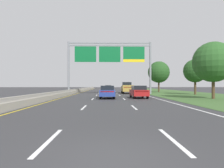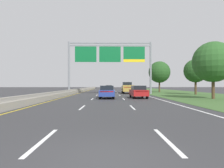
{
  "view_description": "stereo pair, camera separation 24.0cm",
  "coord_description": "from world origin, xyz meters",
  "px_view_note": "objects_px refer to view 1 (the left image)",
  "views": [
    {
      "loc": [
        -0.12,
        -4.61,
        1.67
      ],
      "look_at": [
        0.58,
        26.45,
        1.79
      ],
      "focal_mm": 32.88,
      "sensor_mm": 36.0,
      "label": 1
    },
    {
      "loc": [
        0.12,
        -4.62,
        1.67
      ],
      "look_at": [
        0.58,
        26.45,
        1.79
      ],
      "focal_mm": 32.88,
      "sensor_mm": 36.0,
      "label": 2
    }
  ],
  "objects_px": {
    "car_black_centre_lane_sedan": "(108,88)",
    "car_blue_centre_lane_sedan": "(107,92)",
    "roadside_tree_near": "(213,62)",
    "roadside_tree_far": "(159,72)",
    "car_red_right_lane_sedan": "(139,92)",
    "overhead_sign_gantry": "(110,57)",
    "pickup_truck_gold": "(127,88)",
    "roadside_tree_mid": "(195,71)"
  },
  "relations": [
    {
      "from": "car_blue_centre_lane_sedan",
      "to": "roadside_tree_far",
      "type": "xyz_separation_m",
      "value": [
        11.86,
        21.77,
        3.79
      ]
    },
    {
      "from": "car_black_centre_lane_sedan",
      "to": "roadside_tree_near",
      "type": "bearing_deg",
      "value": -158.48
    },
    {
      "from": "car_red_right_lane_sedan",
      "to": "car_black_centre_lane_sedan",
      "type": "xyz_separation_m",
      "value": [
        -3.75,
        31.14,
        0.0
      ]
    },
    {
      "from": "car_red_right_lane_sedan",
      "to": "car_blue_centre_lane_sedan",
      "type": "distance_m",
      "value": 4.02
    },
    {
      "from": "roadside_tree_near",
      "to": "roadside_tree_far",
      "type": "height_order",
      "value": "roadside_tree_far"
    },
    {
      "from": "overhead_sign_gantry",
      "to": "car_red_right_lane_sedan",
      "type": "bearing_deg",
      "value": -71.98
    },
    {
      "from": "overhead_sign_gantry",
      "to": "car_blue_centre_lane_sedan",
      "type": "height_order",
      "value": "overhead_sign_gantry"
    },
    {
      "from": "overhead_sign_gantry",
      "to": "roadside_tree_mid",
      "type": "relative_size",
      "value": 2.49
    },
    {
      "from": "car_red_right_lane_sedan",
      "to": "roadside_tree_near",
      "type": "xyz_separation_m",
      "value": [
        8.56,
        -1.88,
        3.55
      ]
    },
    {
      "from": "car_blue_centre_lane_sedan",
      "to": "pickup_truck_gold",
      "type": "bearing_deg",
      "value": -14.57
    },
    {
      "from": "pickup_truck_gold",
      "to": "car_red_right_lane_sedan",
      "type": "height_order",
      "value": "pickup_truck_gold"
    },
    {
      "from": "overhead_sign_gantry",
      "to": "car_red_right_lane_sedan",
      "type": "relative_size",
      "value": 3.4
    },
    {
      "from": "car_red_right_lane_sedan",
      "to": "roadside_tree_mid",
      "type": "xyz_separation_m",
      "value": [
        11.01,
        8.76,
        3.23
      ]
    },
    {
      "from": "car_blue_centre_lane_sedan",
      "to": "roadside_tree_far",
      "type": "bearing_deg",
      "value": -28.32
    },
    {
      "from": "overhead_sign_gantry",
      "to": "roadside_tree_near",
      "type": "bearing_deg",
      "value": -46.54
    },
    {
      "from": "roadside_tree_mid",
      "to": "car_black_centre_lane_sedan",
      "type": "bearing_deg",
      "value": 123.4
    },
    {
      "from": "overhead_sign_gantry",
      "to": "car_black_centre_lane_sedan",
      "type": "bearing_deg",
      "value": 90.57
    },
    {
      "from": "roadside_tree_mid",
      "to": "roadside_tree_far",
      "type": "height_order",
      "value": "roadside_tree_far"
    },
    {
      "from": "roadside_tree_mid",
      "to": "roadside_tree_far",
      "type": "xyz_separation_m",
      "value": [
        -3.12,
        12.37,
        0.56
      ]
    },
    {
      "from": "pickup_truck_gold",
      "to": "car_blue_centre_lane_sedan",
      "type": "distance_m",
      "value": 14.91
    },
    {
      "from": "car_blue_centre_lane_sedan",
      "to": "roadside_tree_near",
      "type": "xyz_separation_m",
      "value": [
        12.53,
        -1.23,
        3.55
      ]
    },
    {
      "from": "car_black_centre_lane_sedan",
      "to": "car_blue_centre_lane_sedan",
      "type": "bearing_deg",
      "value": -179.32
    },
    {
      "from": "car_blue_centre_lane_sedan",
      "to": "car_black_centre_lane_sedan",
      "type": "relative_size",
      "value": 0.99
    },
    {
      "from": "roadside_tree_far",
      "to": "roadside_tree_mid",
      "type": "bearing_deg",
      "value": -75.83
    },
    {
      "from": "car_red_right_lane_sedan",
      "to": "roadside_tree_near",
      "type": "bearing_deg",
      "value": -103.53
    },
    {
      "from": "roadside_tree_mid",
      "to": "roadside_tree_far",
      "type": "bearing_deg",
      "value": 104.17
    },
    {
      "from": "car_red_right_lane_sedan",
      "to": "roadside_tree_far",
      "type": "xyz_separation_m",
      "value": [
        7.89,
        21.13,
        3.79
      ]
    },
    {
      "from": "car_red_right_lane_sedan",
      "to": "car_black_centre_lane_sedan",
      "type": "bearing_deg",
      "value": 5.7
    },
    {
      "from": "car_blue_centre_lane_sedan",
      "to": "roadside_tree_far",
      "type": "height_order",
      "value": "roadside_tree_far"
    },
    {
      "from": "roadside_tree_mid",
      "to": "car_blue_centre_lane_sedan",
      "type": "bearing_deg",
      "value": -147.88
    },
    {
      "from": "car_red_right_lane_sedan",
      "to": "roadside_tree_mid",
      "type": "height_order",
      "value": "roadside_tree_mid"
    },
    {
      "from": "roadside_tree_mid",
      "to": "roadside_tree_far",
      "type": "distance_m",
      "value": 12.77
    },
    {
      "from": "overhead_sign_gantry",
      "to": "roadside_tree_mid",
      "type": "height_order",
      "value": "overhead_sign_gantry"
    },
    {
      "from": "car_red_right_lane_sedan",
      "to": "car_black_centre_lane_sedan",
      "type": "relative_size",
      "value": 1.0
    },
    {
      "from": "car_black_centre_lane_sedan",
      "to": "roadside_tree_far",
      "type": "distance_m",
      "value": 15.81
    },
    {
      "from": "car_red_right_lane_sedan",
      "to": "roadside_tree_mid",
      "type": "relative_size",
      "value": 0.73
    },
    {
      "from": "car_blue_centre_lane_sedan",
      "to": "roadside_tree_near",
      "type": "height_order",
      "value": "roadside_tree_near"
    },
    {
      "from": "car_red_right_lane_sedan",
      "to": "car_black_centre_lane_sedan",
      "type": "distance_m",
      "value": 31.37
    },
    {
      "from": "car_blue_centre_lane_sedan",
      "to": "car_black_centre_lane_sedan",
      "type": "height_order",
      "value": "same"
    },
    {
      "from": "roadside_tree_far",
      "to": "overhead_sign_gantry",
      "type": "bearing_deg",
      "value": -138.17
    },
    {
      "from": "roadside_tree_near",
      "to": "roadside_tree_mid",
      "type": "bearing_deg",
      "value": 77.03
    },
    {
      "from": "roadside_tree_near",
      "to": "roadside_tree_mid",
      "type": "height_order",
      "value": "roadside_tree_near"
    }
  ]
}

